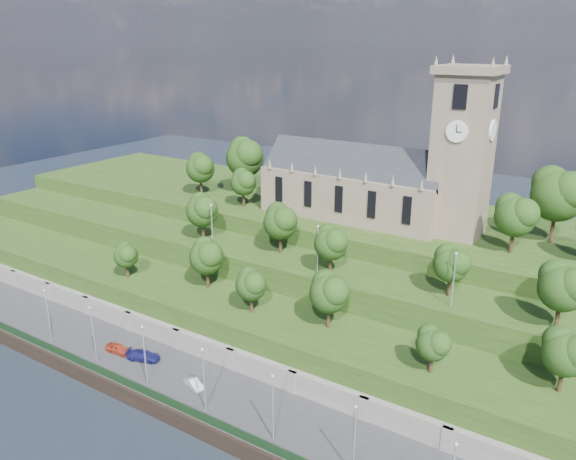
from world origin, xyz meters
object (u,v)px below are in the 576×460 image
Objects in this scene: church at (381,178)px; car_middle at (194,383)px; car_right at (143,356)px; car_left at (118,348)px.

church is 45.95m from car_middle.
church is 10.96× the size of car_middle.
church is at bearing -42.71° from car_right.
car_right is at bearing -113.74° from church.
car_left is 4.52m from car_right.
car_middle is at bearing -114.97° from car_right.
car_left is at bearing 106.11° from car_middle.
church reaches higher than car_middle.
car_right reaches higher than car_middle.
church reaches higher than car_left.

